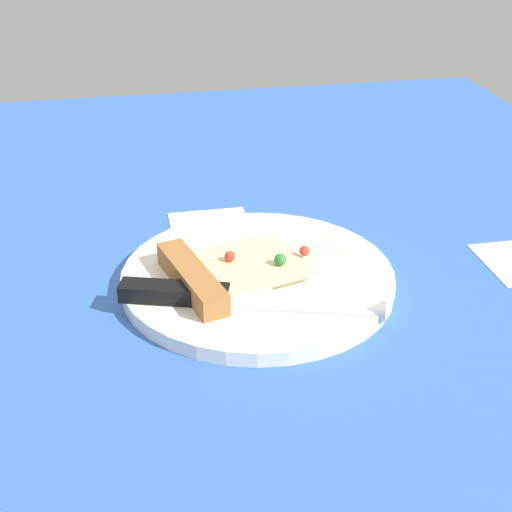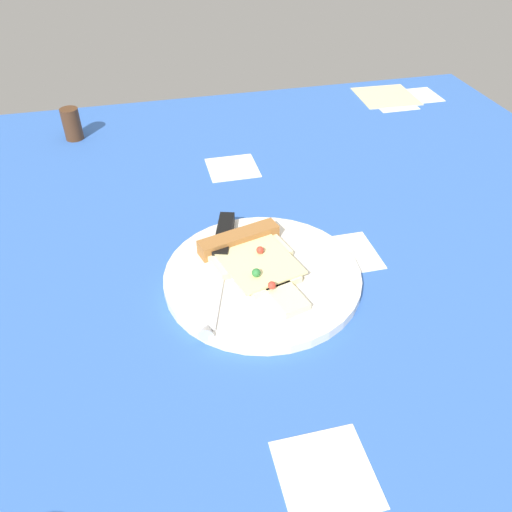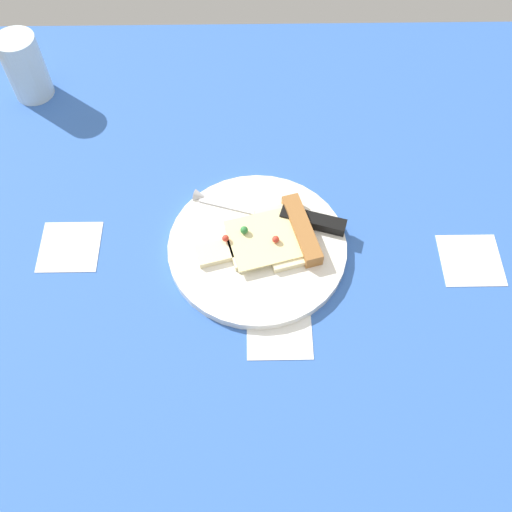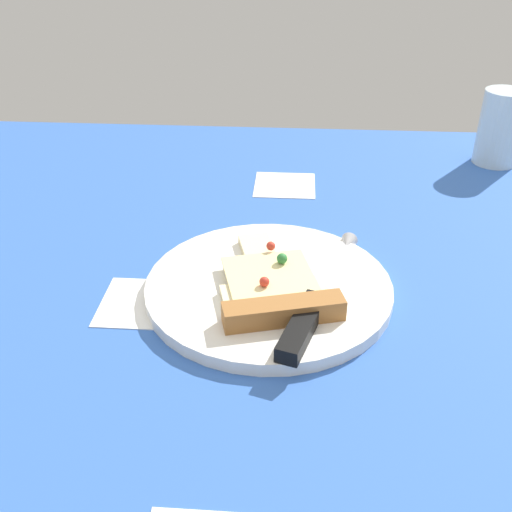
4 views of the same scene
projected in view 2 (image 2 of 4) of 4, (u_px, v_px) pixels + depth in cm
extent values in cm
cube|color=#3360B7|center=(297.00, 253.00, 77.93)|extent=(121.21, 121.21, 3.00)
cube|color=white|center=(419.00, 96.00, 122.48)|extent=(9.00, 9.00, 0.20)
cube|color=white|center=(326.00, 475.00, 49.04)|extent=(9.00, 9.00, 0.20)
cube|color=white|center=(393.00, 104.00, 118.87)|extent=(9.00, 9.00, 0.20)
cube|color=white|center=(233.00, 168.00, 95.27)|extent=(9.00, 9.00, 0.20)
cube|color=white|center=(346.00, 255.00, 75.31)|extent=(9.00, 9.00, 0.20)
cylinder|color=white|center=(262.00, 277.00, 70.21)|extent=(26.70, 26.70, 1.44)
cube|color=beige|center=(249.00, 254.00, 72.18)|extent=(12.18, 8.66, 1.00)
cube|color=beige|center=(268.00, 276.00, 68.42)|extent=(8.41, 7.28, 1.00)
cube|color=beige|center=(288.00, 299.00, 64.99)|extent=(4.83, 5.96, 1.00)
cube|color=#F2E099|center=(259.00, 262.00, 69.72)|extent=(11.49, 12.05, 0.30)
cube|color=#9E6633|center=(239.00, 239.00, 73.86)|extent=(12.26, 5.63, 2.20)
sphere|color=red|center=(260.00, 250.00, 70.70)|extent=(1.05, 1.05, 1.05)
sphere|color=red|center=(272.00, 285.00, 65.09)|extent=(1.03, 1.03, 1.03)
sphere|color=#2D7A38|center=(256.00, 273.00, 66.88)|extent=(1.17, 1.17, 1.17)
cube|color=silver|center=(214.00, 295.00, 66.06)|extent=(5.47, 12.05, 0.30)
cone|color=silver|center=(207.00, 330.00, 61.39)|extent=(2.50, 2.50, 2.00)
cube|color=black|center=(224.00, 236.00, 75.01)|extent=(5.07, 10.20, 1.60)
cylinder|color=#4C2D19|center=(72.00, 124.00, 102.73)|extent=(3.55, 3.55, 6.30)
cube|color=beige|center=(386.00, 96.00, 121.88)|extent=(13.53, 13.53, 0.40)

